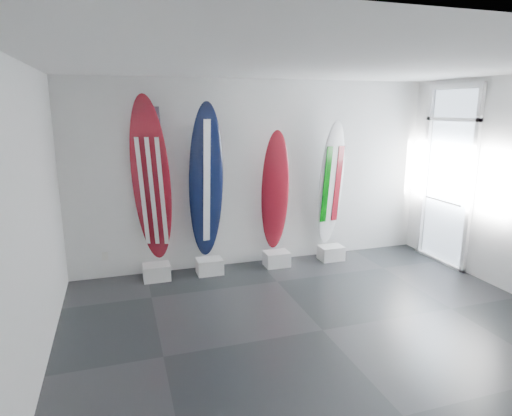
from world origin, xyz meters
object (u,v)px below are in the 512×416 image
object	(u,v)px
surfboard_navy	(206,182)
surfboard_italy	(331,184)
surfboard_swiss	(275,192)
surfboard_usa	(151,182)

from	to	relation	value
surfboard_navy	surfboard_italy	size ratio (longest dim) A/B	1.14
surfboard_navy	surfboard_italy	distance (m)	2.13
surfboard_swiss	surfboard_usa	bearing A→B (deg)	-171.80
surfboard_italy	surfboard_usa	bearing A→B (deg)	171.70
surfboard_swiss	surfboard_italy	bearing A→B (deg)	8.20
surfboard_navy	surfboard_italy	bearing A→B (deg)	-7.26
surfboard_usa	surfboard_italy	size ratio (longest dim) A/B	1.20
surfboard_usa	surfboard_swiss	size ratio (longest dim) A/B	1.27
surfboard_usa	surfboard_swiss	xyz separation A→B (m)	(1.95, 0.00, -0.26)
surfboard_navy	surfboard_swiss	xyz separation A→B (m)	(1.13, 0.00, -0.21)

